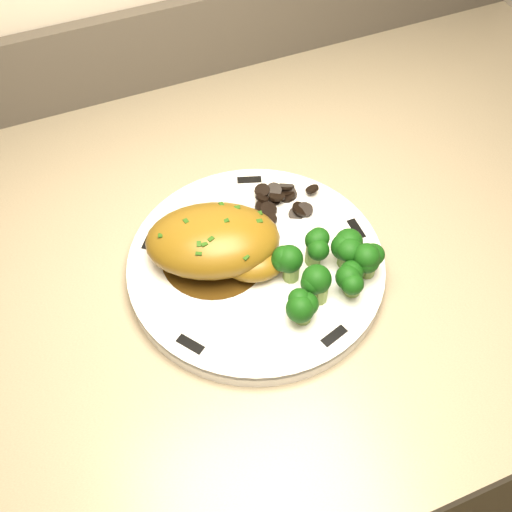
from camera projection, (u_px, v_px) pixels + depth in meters
name	position (u px, v px, depth m)	size (l,w,h in m)	color
plate	(256.00, 267.00, 0.72)	(0.29, 0.29, 0.02)	white
rim_accent_0	(249.00, 180.00, 0.78)	(0.03, 0.01, 0.00)	black
rim_accent_1	(150.00, 240.00, 0.73)	(0.03, 0.01, 0.00)	black
rim_accent_2	(190.00, 344.00, 0.64)	(0.03, 0.01, 0.00)	black
rim_accent_3	(334.00, 336.00, 0.65)	(0.03, 0.01, 0.00)	black
rim_accent_4	(356.00, 229.00, 0.74)	(0.03, 0.01, 0.00)	black
gravy_pool	(214.00, 256.00, 0.71)	(0.12, 0.12, 0.00)	#39240A
chicken_breast	(218.00, 243.00, 0.69)	(0.17, 0.14, 0.06)	brown
mushroom_pile	(284.00, 208.00, 0.75)	(0.08, 0.06, 0.02)	black
broccoli_florets	(329.00, 271.00, 0.67)	(0.12, 0.09, 0.04)	olive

